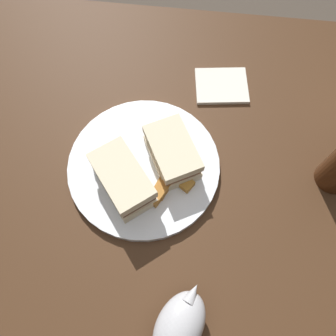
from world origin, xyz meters
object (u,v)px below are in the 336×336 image
(sandwich_half_left, at_px, (123,180))
(sandwich_half_right, at_px, (172,153))
(gravy_boat, at_px, (177,325))
(napkin, at_px, (221,86))
(plate, at_px, (144,166))

(sandwich_half_left, height_order, sandwich_half_right, sandwich_half_left)
(sandwich_half_left, bearing_deg, sandwich_half_right, 38.79)
(gravy_boat, bearing_deg, napkin, 84.31)
(sandwich_half_right, xyz_separation_m, napkin, (0.09, 0.19, -0.04))
(napkin, bearing_deg, sandwich_half_right, -114.12)
(sandwich_half_right, height_order, napkin, sandwich_half_right)
(gravy_boat, distance_m, napkin, 0.47)
(sandwich_half_left, distance_m, gravy_boat, 0.25)
(gravy_boat, bearing_deg, sandwich_half_right, 97.75)
(plate, height_order, napkin, plate)
(sandwich_half_right, relative_size, gravy_boat, 1.05)
(sandwich_half_right, distance_m, gravy_boat, 0.28)
(sandwich_half_left, xyz_separation_m, napkin, (0.16, 0.25, -0.04))
(sandwich_half_right, xyz_separation_m, gravy_boat, (0.04, -0.28, -0.00))
(sandwich_half_left, relative_size, napkin, 1.26)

